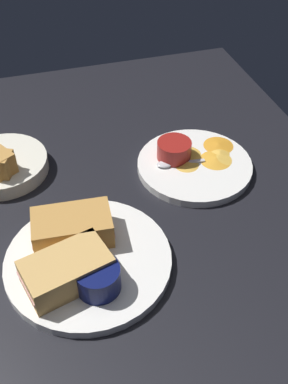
# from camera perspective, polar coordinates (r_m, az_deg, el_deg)

# --- Properties ---
(ground_plane) EXTENTS (1.10, 1.10, 0.03)m
(ground_plane) POSITION_cam_1_polar(r_m,az_deg,el_deg) (0.86, -9.36, -3.41)
(ground_plane) COLOR black
(plate_sandwich_main) EXTENTS (0.27, 0.27, 0.02)m
(plate_sandwich_main) POSITION_cam_1_polar(r_m,az_deg,el_deg) (0.76, -6.93, -8.46)
(plate_sandwich_main) COLOR white
(plate_sandwich_main) RESTS_ON ground_plane
(sandwich_half_near) EXTENTS (0.14, 0.09, 0.05)m
(sandwich_half_near) POSITION_cam_1_polar(r_m,az_deg,el_deg) (0.77, -8.73, -4.33)
(sandwich_half_near) COLOR #C68C42
(sandwich_half_near) RESTS_ON plate_sandwich_main
(sandwich_half_far) EXTENTS (0.15, 0.11, 0.05)m
(sandwich_half_far) POSITION_cam_1_polar(r_m,az_deg,el_deg) (0.71, -9.57, -9.60)
(sandwich_half_far) COLOR tan
(sandwich_half_far) RESTS_ON plate_sandwich_main
(ramekin_dark_sauce) EXTENTS (0.07, 0.07, 0.04)m
(ramekin_dark_sauce) POSITION_cam_1_polar(r_m,az_deg,el_deg) (0.70, -5.76, -10.56)
(ramekin_dark_sauce) COLOR #0C144C
(ramekin_dark_sauce) RESTS_ON plate_sandwich_main
(spoon_by_dark_ramekin) EXTENTS (0.03, 0.10, 0.01)m
(spoon_by_dark_ramekin) POSITION_cam_1_polar(r_m,az_deg,el_deg) (0.75, -5.84, -8.07)
(spoon_by_dark_ramekin) COLOR silver
(spoon_by_dark_ramekin) RESTS_ON plate_sandwich_main
(plate_chips_companion) EXTENTS (0.23, 0.23, 0.02)m
(plate_chips_companion) POSITION_cam_1_polar(r_m,az_deg,el_deg) (0.94, 6.29, 3.30)
(plate_chips_companion) COLOR white
(plate_chips_companion) RESTS_ON ground_plane
(ramekin_light_gravy) EXTENTS (0.07, 0.07, 0.04)m
(ramekin_light_gravy) POSITION_cam_1_polar(r_m,az_deg,el_deg) (0.93, 3.77, 5.34)
(ramekin_light_gravy) COLOR maroon
(ramekin_light_gravy) RESTS_ON plate_chips_companion
(spoon_by_gravy_ramekin) EXTENTS (0.10, 0.03, 0.01)m
(spoon_by_gravy_ramekin) POSITION_cam_1_polar(r_m,az_deg,el_deg) (0.92, 3.38, 3.54)
(spoon_by_gravy_ramekin) COLOR silver
(spoon_by_gravy_ramekin) RESTS_ON plate_chips_companion
(plantain_chip_scatter) EXTENTS (0.15, 0.12, 0.01)m
(plantain_chip_scatter) POSITION_cam_1_polar(r_m,az_deg,el_deg) (0.95, 8.07, 4.60)
(plantain_chip_scatter) COLOR gold
(plantain_chip_scatter) RESTS_ON plate_chips_companion
(bread_basket_rear) EXTENTS (0.18, 0.18, 0.07)m
(bread_basket_rear) POSITION_cam_1_polar(r_m,az_deg,el_deg) (0.95, -17.30, 3.23)
(bread_basket_rear) COLOR silver
(bread_basket_rear) RESTS_ON ground_plane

